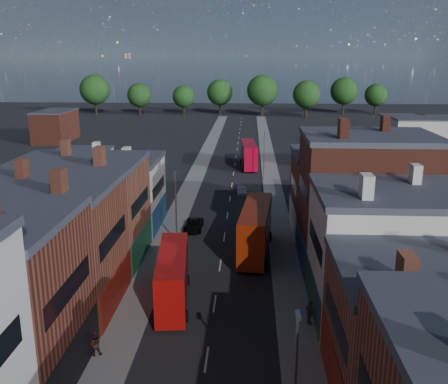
# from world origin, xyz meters

# --- Properties ---
(pavement_west) EXTENTS (3.00, 200.00, 0.12)m
(pavement_west) POSITION_xyz_m (-6.50, 50.00, 0.06)
(pavement_west) COLOR gray
(pavement_west) RESTS_ON ground
(pavement_east) EXTENTS (3.00, 200.00, 0.12)m
(pavement_east) POSITION_xyz_m (6.50, 50.00, 0.06)
(pavement_east) COLOR gray
(pavement_east) RESTS_ON ground
(lamp_post_1) EXTENTS (0.25, 0.70, 8.12)m
(lamp_post_1) POSITION_xyz_m (5.20, 0.00, 4.70)
(lamp_post_1) COLOR slate
(lamp_post_1) RESTS_ON ground
(lamp_post_2) EXTENTS (0.25, 0.70, 8.12)m
(lamp_post_2) POSITION_xyz_m (-5.20, 30.00, 4.70)
(lamp_post_2) COLOR slate
(lamp_post_2) RESTS_ON ground
(lamp_post_3) EXTENTS (0.25, 0.70, 8.12)m
(lamp_post_3) POSITION_xyz_m (5.20, 60.00, 4.70)
(lamp_post_3) COLOR slate
(lamp_post_3) RESTS_ON ground
(bus_0) EXTENTS (3.32, 10.36, 4.39)m
(bus_0) POSITION_xyz_m (-3.50, 16.12, 2.37)
(bus_0) COLOR red
(bus_0) RESTS_ON ground
(bus_1) EXTENTS (3.77, 11.90, 5.05)m
(bus_1) POSITION_xyz_m (3.50, 27.37, 2.73)
(bus_1) COLOR #A42509
(bus_1) RESTS_ON ground
(bus_2) EXTENTS (3.34, 10.86, 4.62)m
(bus_2) POSITION_xyz_m (2.65, 69.29, 2.49)
(bus_2) COLOR #AF071D
(bus_2) RESTS_ON ground
(car_2) EXTENTS (2.10, 4.50, 1.25)m
(car_2) POSITION_xyz_m (-3.80, 34.26, 0.62)
(car_2) COLOR black
(car_2) RESTS_ON ground
(car_3) EXTENTS (1.80, 3.93, 1.11)m
(car_3) POSITION_xyz_m (1.74, 50.71, 0.56)
(car_3) COLOR silver
(car_3) RESTS_ON ground
(ped_1) EXTENTS (0.98, 0.74, 1.79)m
(ped_1) POSITION_xyz_m (-7.70, 7.97, 1.02)
(ped_1) COLOR #3B1C17
(ped_1) RESTS_ON pavement_west
(ped_3) EXTENTS (0.87, 1.23, 1.92)m
(ped_3) POSITION_xyz_m (7.53, 12.91, 1.08)
(ped_3) COLOR #59534C
(ped_3) RESTS_ON pavement_east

